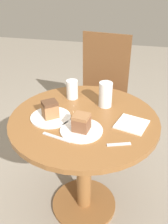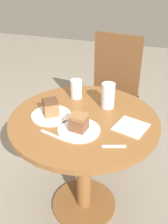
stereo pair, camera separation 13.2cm
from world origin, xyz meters
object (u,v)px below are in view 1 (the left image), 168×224
at_px(cake_slice_near, 81,122).
at_px(glass_lemonade, 105,96).
at_px(chair, 101,91).
at_px(plate_far, 51,117).
at_px(cake_slice_far, 50,109).
at_px(plate_near, 81,130).
at_px(glass_water, 72,90).

bearing_deg(cake_slice_near, glass_lemonade, 74.09).
height_order(chair, plate_far, chair).
xyz_separation_m(chair, cake_slice_far, (-0.16, -0.88, 0.30)).
height_order(plate_near, cake_slice_far, cake_slice_far).
distance_m(chair, cake_slice_far, 0.94).
xyz_separation_m(cake_slice_far, glass_water, (0.06, 0.27, -0.01)).
bearing_deg(glass_lemonade, plate_near, -105.91).
bearing_deg(cake_slice_far, plate_far, 0.00).
distance_m(cake_slice_near, cake_slice_far, 0.22).
bearing_deg(glass_water, cake_slice_near, -68.62).
distance_m(plate_far, cake_slice_near, 0.23).
height_order(plate_far, glass_water, glass_water).
height_order(plate_far, cake_slice_near, cake_slice_near).
bearing_deg(glass_water, plate_far, -102.85).
height_order(cake_slice_far, glass_water, glass_water).
xyz_separation_m(glass_lemonade, glass_water, (-0.23, 0.06, -0.01)).
height_order(chair, glass_lemonade, chair).
height_order(glass_lemonade, glass_water, glass_lemonade).
distance_m(plate_near, cake_slice_far, 0.23).
height_order(chair, cake_slice_far, chair).
bearing_deg(plate_far, cake_slice_near, -24.17).
distance_m(cake_slice_far, glass_lemonade, 0.35).
relative_size(plate_near, cake_slice_far, 2.10).
distance_m(cake_slice_near, glass_water, 0.39).
relative_size(chair, plate_near, 4.29).
bearing_deg(plate_far, cake_slice_far, 180.00).
xyz_separation_m(plate_far, glass_lemonade, (0.29, 0.21, 0.06)).
bearing_deg(chair, glass_lemonade, -72.73).
distance_m(plate_near, plate_far, 0.22).
bearing_deg(glass_lemonade, cake_slice_near, -105.91).
xyz_separation_m(chair, cake_slice_near, (0.04, -0.97, 0.30)).
bearing_deg(chair, plate_far, -93.71).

